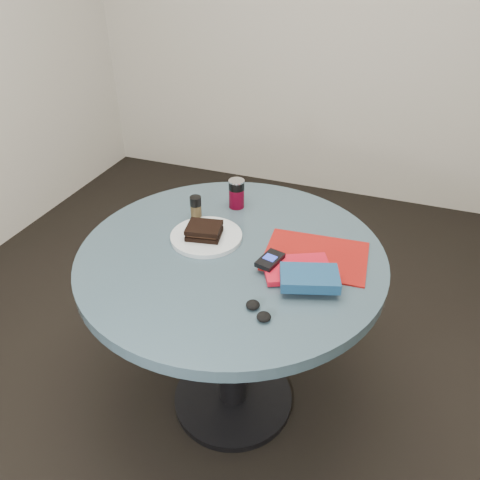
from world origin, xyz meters
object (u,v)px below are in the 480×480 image
(table, at_px, (232,290))
(magazine, at_px, (316,256))
(soda_can, at_px, (237,194))
(pepper_grinder, at_px, (196,208))
(plate, at_px, (206,237))
(red_book, at_px, (297,269))
(novel, at_px, (309,278))
(mp3_player, at_px, (270,260))
(sandwich, at_px, (204,231))
(headphones, at_px, (258,311))

(table, relative_size, magazine, 3.11)
(magazine, bearing_deg, table, -170.56)
(soda_can, height_order, pepper_grinder, soda_can)
(plate, relative_size, red_book, 1.20)
(table, height_order, novel, novel)
(plate, bearing_deg, table, -20.77)
(plate, height_order, soda_can, soda_can)
(plate, xyz_separation_m, mp3_player, (0.25, -0.08, 0.02))
(plate, height_order, sandwich, sandwich)
(magazine, height_order, headphones, headphones)
(sandwich, distance_m, pepper_grinder, 0.13)
(table, distance_m, magazine, 0.32)
(pepper_grinder, bearing_deg, soda_can, 53.57)
(plate, bearing_deg, magazine, 3.63)
(pepper_grinder, distance_m, headphones, 0.54)
(soda_can, height_order, red_book, soda_can)
(soda_can, xyz_separation_m, pepper_grinder, (-0.10, -0.14, -0.01))
(sandwich, bearing_deg, table, -16.51)
(pepper_grinder, bearing_deg, sandwich, -53.79)
(soda_can, height_order, headphones, soda_can)
(magazine, bearing_deg, pepper_grinder, 166.24)
(table, xyz_separation_m, headphones, (0.18, -0.25, 0.17))
(table, bearing_deg, magazine, 13.55)
(sandwich, relative_size, pepper_grinder, 1.38)
(sandwich, height_order, magazine, sandwich)
(soda_can, bearing_deg, sandwich, -95.30)
(plate, bearing_deg, mp3_player, -18.45)
(headphones, bearing_deg, table, 124.79)
(pepper_grinder, bearing_deg, novel, -27.21)
(novel, bearing_deg, mp3_player, 139.71)
(magazine, bearing_deg, sandwich, -179.31)
(mp3_player, bearing_deg, plate, 161.55)
(soda_can, relative_size, mp3_player, 1.04)
(sandwich, height_order, novel, same)
(soda_can, distance_m, pepper_grinder, 0.17)
(table, height_order, headphones, headphones)
(novel, relative_size, headphones, 1.71)
(novel, distance_m, mp3_player, 0.15)
(soda_can, height_order, magazine, soda_can)
(soda_can, bearing_deg, table, -72.82)
(pepper_grinder, xyz_separation_m, headphones, (0.36, -0.39, -0.04))
(table, distance_m, pepper_grinder, 0.32)
(table, bearing_deg, headphones, -55.21)
(table, relative_size, sandwich, 7.83)
(headphones, bearing_deg, magazine, 74.33)
(novel, bearing_deg, sandwich, 143.63)
(sandwich, height_order, mp3_player, sandwich)
(soda_can, bearing_deg, red_book, -45.14)
(plate, height_order, red_book, red_book)
(red_book, height_order, mp3_player, mp3_player)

